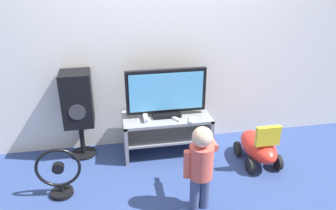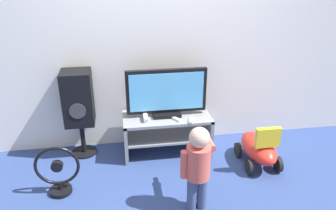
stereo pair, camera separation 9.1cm
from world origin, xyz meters
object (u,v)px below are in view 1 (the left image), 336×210
at_px(speaker_tower, 77,101).
at_px(floor_fan, 59,174).
at_px(remote_primary, 191,120).
at_px(ride_on_toy, 259,146).
at_px(remote_secondary, 176,119).
at_px(game_console, 145,117).
at_px(child, 201,161).
at_px(television, 166,93).

bearing_deg(speaker_tower, floor_fan, -103.73).
xyz_separation_m(remote_primary, ride_on_toy, (0.68, -0.22, -0.26)).
bearing_deg(remote_secondary, game_console, 167.91).
relative_size(child, floor_fan, 1.60).
distance_m(remote_primary, remote_secondary, 0.15).
xyz_separation_m(television, speaker_tower, (-0.91, 0.09, -0.05)).
relative_size(remote_secondary, ride_on_toy, 0.22).
height_order(game_console, speaker_tower, speaker_tower).
bearing_deg(game_console, remote_secondary, -12.09).
distance_m(child, ride_on_toy, 0.99).
bearing_deg(remote_primary, remote_secondary, 159.66).
xyz_separation_m(remote_primary, remote_secondary, (-0.15, 0.05, 0.00)).
bearing_deg(child, speaker_tower, 134.92).
distance_m(remote_secondary, speaker_tower, 1.04).
bearing_deg(speaker_tower, game_console, -12.30).
bearing_deg(remote_secondary, television, 122.58).
bearing_deg(television, remote_secondary, -57.42).
distance_m(game_console, remote_secondary, 0.32).
bearing_deg(child, floor_fan, 162.55).
bearing_deg(ride_on_toy, game_console, 163.10).
relative_size(game_console, remote_secondary, 1.46).
relative_size(television, child, 1.08).
bearing_deg(speaker_tower, television, -5.36).
bearing_deg(child, remote_secondary, 92.57).
bearing_deg(floor_fan, remote_secondary, 21.01).
xyz_separation_m(game_console, child, (0.35, -0.89, -0.01)).
bearing_deg(game_console, child, -68.32).
xyz_separation_m(television, floor_fan, (-1.07, -0.57, -0.47)).
bearing_deg(remote_primary, game_console, 165.24).
xyz_separation_m(child, floor_fan, (-1.19, 0.38, -0.24)).
bearing_deg(game_console, television, 15.06).
bearing_deg(floor_fan, speaker_tower, 76.27).
bearing_deg(ride_on_toy, floor_fan, -175.19).
relative_size(remote_primary, floor_fan, 0.27).
height_order(child, speaker_tower, speaker_tower).
distance_m(remote_primary, speaker_tower, 1.19).
bearing_deg(game_console, ride_on_toy, -16.90).
bearing_deg(floor_fan, television, 28.15).
relative_size(television, remote_primary, 6.31).
height_order(child, ride_on_toy, child).
height_order(game_console, child, child).
relative_size(game_console, child, 0.24).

